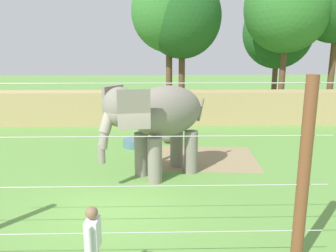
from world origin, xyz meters
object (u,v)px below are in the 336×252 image
at_px(zookeeper, 93,246).
at_px(enrichment_ball, 169,134).
at_px(elephant, 158,116).
at_px(water_tub, 135,143).

bearing_deg(zookeeper, enrichment_ball, 81.07).
bearing_deg(enrichment_ball, elephant, -96.08).
xyz_separation_m(elephant, zookeeper, (-1.14, -5.81, -1.23)).
relative_size(enrichment_ball, water_tub, 0.75).
bearing_deg(water_tub, zookeeper, -90.08).
height_order(elephant, enrichment_ball, elephant).
distance_m(enrichment_ball, zookeeper, 10.38).
height_order(elephant, zookeeper, elephant).
bearing_deg(elephant, water_tub, 106.71).
relative_size(zookeeper, water_tub, 1.52).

